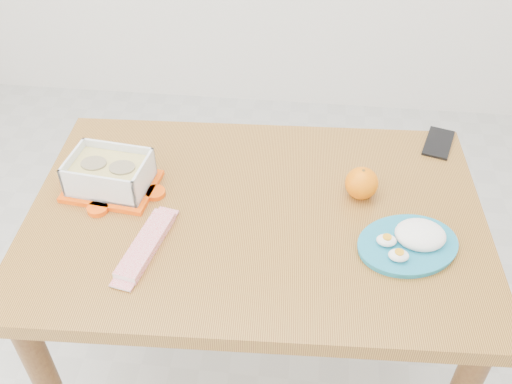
# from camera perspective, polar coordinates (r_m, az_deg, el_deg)

# --- Properties ---
(dining_table) EXTENTS (1.10, 0.76, 0.75)m
(dining_table) POSITION_cam_1_polar(r_m,az_deg,el_deg) (1.42, -0.00, -5.30)
(dining_table) COLOR #A4732E
(dining_table) RESTS_ON ground
(food_container) EXTENTS (0.23, 0.18, 0.09)m
(food_container) POSITION_cam_1_polar(r_m,az_deg,el_deg) (1.41, -14.42, 1.74)
(food_container) COLOR #FF5007
(food_container) RESTS_ON dining_table
(orange_fruit) EXTENTS (0.08, 0.08, 0.08)m
(orange_fruit) POSITION_cam_1_polar(r_m,az_deg,el_deg) (1.38, 10.52, 0.88)
(orange_fruit) COLOR orange
(orange_fruit) RESTS_ON dining_table
(rice_plate) EXTENTS (0.29, 0.29, 0.06)m
(rice_plate) POSITION_cam_1_polar(r_m,az_deg,el_deg) (1.29, 15.34, -4.65)
(rice_plate) COLOR teal
(rice_plate) RESTS_ON dining_table
(candy_bar) EXTENTS (0.09, 0.21, 0.02)m
(candy_bar) POSITION_cam_1_polar(r_m,az_deg,el_deg) (1.27, -10.94, -5.19)
(candy_bar) COLOR red
(candy_bar) RESTS_ON dining_table
(smartphone) EXTENTS (0.10, 0.15, 0.01)m
(smartphone) POSITION_cam_1_polar(r_m,az_deg,el_deg) (1.61, 17.78, 4.70)
(smartphone) COLOR black
(smartphone) RESTS_ON dining_table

